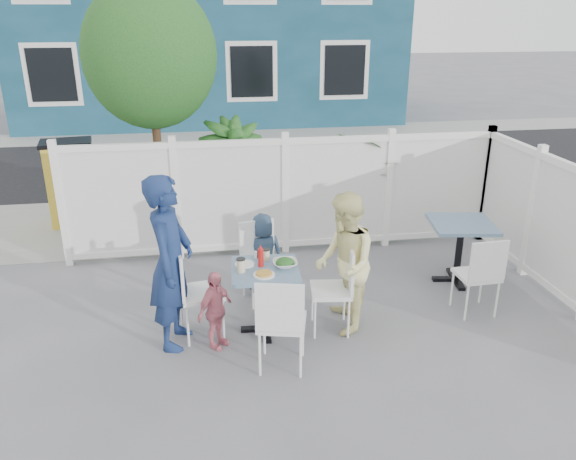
{
  "coord_description": "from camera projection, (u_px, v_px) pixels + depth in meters",
  "views": [
    {
      "loc": [
        -0.99,
        -4.76,
        3.15
      ],
      "look_at": [
        -0.12,
        0.75,
        0.97
      ],
      "focal_mm": 35.0,
      "sensor_mm": 36.0,
      "label": 1
    }
  ],
  "objects": [
    {
      "name": "main_table",
      "position": [
        265.0,
        283.0,
        5.74
      ],
      "size": [
        0.72,
        0.72,
        0.72
      ],
      "rotation": [
        0.0,
        0.0,
        -0.06
      ],
      "color": "#3D6273",
      "rests_on": "ground"
    },
    {
      "name": "fence_back",
      "position": [
        285.0,
        198.0,
        7.61
      ],
      "size": [
        5.86,
        0.08,
        1.6
      ],
      "color": "white",
      "rests_on": "ground"
    },
    {
      "name": "tree",
      "position": [
        150.0,
        55.0,
        7.53
      ],
      "size": [
        1.8,
        1.62,
        3.59
      ],
      "color": "#382316",
      "rests_on": "ground"
    },
    {
      "name": "chair_left",
      "position": [
        192.0,
        286.0,
        5.64
      ],
      "size": [
        0.5,
        0.52,
        0.98
      ],
      "rotation": [
        0.0,
        0.0,
        -1.39
      ],
      "color": "white",
      "rests_on": "ground"
    },
    {
      "name": "chair_near",
      "position": [
        281.0,
        318.0,
        5.07
      ],
      "size": [
        0.52,
        0.51,
        0.96
      ],
      "rotation": [
        0.0,
        0.0,
        -0.24
      ],
      "color": "white",
      "rests_on": "ground"
    },
    {
      "name": "pepper_shaker",
      "position": [
        258.0,
        255.0,
        5.91
      ],
      "size": [
        0.03,
        0.03,
        0.07
      ],
      "primitive_type": "cylinder",
      "color": "black",
      "rests_on": "main_table"
    },
    {
      "name": "building",
      "position": [
        209.0,
        16.0,
        17.38
      ],
      "size": [
        11.0,
        6.0,
        6.0
      ],
      "color": "#123E4C",
      "rests_on": "ground"
    },
    {
      "name": "coffee_cup_a",
      "position": [
        241.0,
        266.0,
        5.58
      ],
      "size": [
        0.09,
        0.09,
        0.13
      ],
      "primitive_type": "cylinder",
      "color": "beige",
      "rests_on": "main_table"
    },
    {
      "name": "far_sidewalk",
      "position": [
        237.0,
        133.0,
        15.42
      ],
      "size": [
        24.0,
        1.6,
        0.01
      ],
      "primitive_type": "cube",
      "color": "gray",
      "rests_on": "ground"
    },
    {
      "name": "ketchup_bottle",
      "position": [
        261.0,
        258.0,
        5.69
      ],
      "size": [
        0.06,
        0.06,
        0.19
      ],
      "primitive_type": "cylinder",
      "color": "red",
      "rests_on": "main_table"
    },
    {
      "name": "salt_shaker",
      "position": [
        256.0,
        255.0,
        5.9
      ],
      "size": [
        0.03,
        0.03,
        0.08
      ],
      "primitive_type": "cylinder",
      "color": "white",
      "rests_on": "main_table"
    },
    {
      "name": "street",
      "position": [
        246.0,
        161.0,
        12.57
      ],
      "size": [
        24.0,
        5.0,
        0.01
      ],
      "primitive_type": "cube",
      "color": "black",
      "rests_on": "ground"
    },
    {
      "name": "toddler",
      "position": [
        215.0,
        310.0,
        5.51
      ],
      "size": [
        0.47,
        0.49,
        0.82
      ],
      "primitive_type": "imported",
      "rotation": [
        0.0,
        0.0,
        0.84
      ],
      "color": "pink",
      "rests_on": "ground"
    },
    {
      "name": "plate_side",
      "position": [
        245.0,
        264.0,
        5.75
      ],
      "size": [
        0.2,
        0.2,
        0.01
      ],
      "primitive_type": "cylinder",
      "color": "white",
      "rests_on": "main_table"
    },
    {
      "name": "spare_table",
      "position": [
        461.0,
        236.0,
        6.81
      ],
      "size": [
        0.84,
        0.84,
        0.78
      ],
      "rotation": [
        0.0,
        0.0,
        -0.16
      ],
      "color": "#3D6273",
      "rests_on": "ground"
    },
    {
      "name": "man",
      "position": [
        171.0,
        263.0,
        5.42
      ],
      "size": [
        0.56,
        0.72,
        1.76
      ],
      "primitive_type": "imported",
      "rotation": [
        0.0,
        0.0,
        1.35
      ],
      "color": "navy",
      "rests_on": "ground"
    },
    {
      "name": "boy",
      "position": [
        263.0,
        254.0,
        6.59
      ],
      "size": [
        0.52,
        0.38,
        0.98
      ],
      "primitive_type": "imported",
      "rotation": [
        0.0,
        0.0,
        3.3
      ],
      "color": "#263951",
      "rests_on": "ground"
    },
    {
      "name": "utility_cabinet",
      "position": [
        72.0,
        185.0,
        8.69
      ],
      "size": [
        0.75,
        0.59,
        1.27
      ],
      "primitive_type": "cube",
      "rotation": [
        0.0,
        0.0,
        0.15
      ],
      "color": "gold",
      "rests_on": "ground"
    },
    {
      "name": "chair_back",
      "position": [
        260.0,
        255.0,
        6.44
      ],
      "size": [
        0.5,
        0.49,
        0.92
      ],
      "rotation": [
        0.0,
        0.0,
        3.37
      ],
      "color": "white",
      "rests_on": "ground"
    },
    {
      "name": "chair_right",
      "position": [
        339.0,
        282.0,
        5.77
      ],
      "size": [
        0.46,
        0.47,
        0.94
      ],
      "rotation": [
        0.0,
        0.0,
        1.44
      ],
      "color": "white",
      "rests_on": "ground"
    },
    {
      "name": "salad_bowl",
      "position": [
        285.0,
        264.0,
        5.71
      ],
      "size": [
        0.25,
        0.25,
        0.06
      ],
      "primitive_type": "imported",
      "color": "white",
      "rests_on": "main_table"
    },
    {
      "name": "woman",
      "position": [
        344.0,
        264.0,
        5.73
      ],
      "size": [
        0.62,
        0.77,
        1.49
      ],
      "primitive_type": "imported",
      "rotation": [
        0.0,
        0.0,
        -1.65
      ],
      "color": "#E6DC4F",
      "rests_on": "ground"
    },
    {
      "name": "coffee_cup_b",
      "position": [
        266.0,
        255.0,
        5.84
      ],
      "size": [
        0.08,
        0.08,
        0.11
      ],
      "primitive_type": "cylinder",
      "color": "beige",
      "rests_on": "main_table"
    },
    {
      "name": "potted_shrub_b",
      "position": [
        371.0,
        182.0,
        8.37
      ],
      "size": [
        1.67,
        1.76,
        1.54
      ],
      "primitive_type": "imported",
      "rotation": [
        0.0,
        0.0,
        5.15
      ],
      "color": "#184A18",
      "rests_on": "ground"
    },
    {
      "name": "fence_right",
      "position": [
        561.0,
        234.0,
        6.38
      ],
      "size": [
        0.08,
        3.66,
        1.6
      ],
      "rotation": [
        0.0,
        0.0,
        1.57
      ],
      "color": "white",
      "rests_on": "ground"
    },
    {
      "name": "near_sidewalk",
      "position": [
        266.0,
        217.0,
        9.17
      ],
      "size": [
        24.0,
        2.6,
        0.01
      ],
      "primitive_type": "cube",
      "color": "gray",
      "rests_on": "ground"
    },
    {
      "name": "chair_spare",
      "position": [
        481.0,
        271.0,
        6.04
      ],
      "size": [
        0.44,
        0.42,
        0.92
      ],
      "rotation": [
        0.0,
        0.0,
        0.04
      ],
      "color": "white",
      "rests_on": "ground"
    },
    {
      "name": "ground",
      "position": [
        311.0,
        345.0,
        5.68
      ],
      "size": [
        80.0,
        80.0,
        0.0
      ],
      "primitive_type": "plane",
      "color": "slate"
    },
    {
      "name": "plate_main",
      "position": [
        264.0,
        275.0,
        5.52
      ],
      "size": [
        0.22,
        0.22,
        0.01
      ],
      "primitive_type": "cylinder",
      "color": "white",
      "rests_on": "main_table"
    },
    {
      "name": "potted_shrub_a",
      "position": [
        232.0,
        179.0,
        8.12
      ],
      "size": [
        1.19,
        1.19,
        1.75
      ],
      "primitive_type": "imported",
      "rotation": [
        0.0,
        0.0,
        0.26
      ],
      "color": "#184A18",
      "rests_on": "ground"
    }
  ]
}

